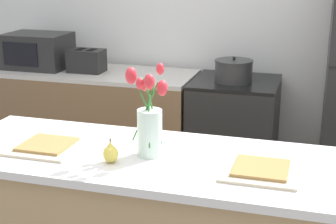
{
  "coord_description": "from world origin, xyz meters",
  "views": [
    {
      "loc": [
        0.65,
        -1.93,
        1.73
      ],
      "look_at": [
        0.0,
        0.25,
        1.04
      ],
      "focal_mm": 55.0,
      "sensor_mm": 36.0,
      "label": 1
    }
  ],
  "objects_px": {
    "pear_figurine": "(111,153)",
    "microwave": "(38,51)",
    "flower_vase": "(149,123)",
    "plate_setting_right": "(261,170)",
    "plate_setting_left": "(47,146)",
    "toaster": "(87,61)",
    "cooking_pot": "(234,71)",
    "stove_range": "(233,140)"
  },
  "relations": [
    {
      "from": "toaster",
      "to": "microwave",
      "type": "relative_size",
      "value": 0.58
    },
    {
      "from": "flower_vase",
      "to": "plate_setting_left",
      "type": "xyz_separation_m",
      "value": [
        -0.46,
        -0.04,
        -0.14
      ]
    },
    {
      "from": "cooking_pot",
      "to": "microwave",
      "type": "relative_size",
      "value": 0.56
    },
    {
      "from": "flower_vase",
      "to": "plate_setting_right",
      "type": "relative_size",
      "value": 1.31
    },
    {
      "from": "toaster",
      "to": "cooking_pot",
      "type": "xyz_separation_m",
      "value": [
        1.12,
        0.0,
        -0.01
      ]
    },
    {
      "from": "plate_setting_right",
      "to": "cooking_pot",
      "type": "bearing_deg",
      "value": 103.26
    },
    {
      "from": "flower_vase",
      "to": "plate_setting_right",
      "type": "bearing_deg",
      "value": -5.26
    },
    {
      "from": "stove_range",
      "to": "microwave",
      "type": "distance_m",
      "value": 1.67
    },
    {
      "from": "plate_setting_left",
      "to": "cooking_pot",
      "type": "xyz_separation_m",
      "value": [
        0.56,
        1.61,
        0.04
      ]
    },
    {
      "from": "pear_figurine",
      "to": "plate_setting_left",
      "type": "bearing_deg",
      "value": 167.41
    },
    {
      "from": "stove_range",
      "to": "toaster",
      "type": "distance_m",
      "value": 1.25
    },
    {
      "from": "plate_setting_left",
      "to": "cooking_pot",
      "type": "bearing_deg",
      "value": 70.98
    },
    {
      "from": "pear_figurine",
      "to": "plate_setting_right",
      "type": "height_order",
      "value": "pear_figurine"
    },
    {
      "from": "toaster",
      "to": "plate_setting_right",
      "type": "bearing_deg",
      "value": -47.04
    },
    {
      "from": "plate_setting_left",
      "to": "pear_figurine",
      "type": "bearing_deg",
      "value": -12.59
    },
    {
      "from": "pear_figurine",
      "to": "stove_range",
      "type": "bearing_deg",
      "value": 82.24
    },
    {
      "from": "plate_setting_right",
      "to": "microwave",
      "type": "xyz_separation_m",
      "value": [
        -1.93,
        1.65,
        0.1
      ]
    },
    {
      "from": "toaster",
      "to": "microwave",
      "type": "bearing_deg",
      "value": 175.28
    },
    {
      "from": "stove_range",
      "to": "toaster",
      "type": "xyz_separation_m",
      "value": [
        -1.13,
        -0.04,
        0.53
      ]
    },
    {
      "from": "plate_setting_right",
      "to": "cooking_pot",
      "type": "height_order",
      "value": "cooking_pot"
    },
    {
      "from": "flower_vase",
      "to": "cooking_pot",
      "type": "bearing_deg",
      "value": 86.51
    },
    {
      "from": "toaster",
      "to": "pear_figurine",
      "type": "bearing_deg",
      "value": -61.97
    },
    {
      "from": "plate_setting_right",
      "to": "toaster",
      "type": "height_order",
      "value": "toaster"
    },
    {
      "from": "plate_setting_right",
      "to": "flower_vase",
      "type": "bearing_deg",
      "value": 174.74
    },
    {
      "from": "pear_figurine",
      "to": "microwave",
      "type": "xyz_separation_m",
      "value": [
        -1.33,
        1.72,
        0.06
      ]
    },
    {
      "from": "toaster",
      "to": "cooking_pot",
      "type": "height_order",
      "value": "cooking_pot"
    },
    {
      "from": "plate_setting_right",
      "to": "toaster",
      "type": "xyz_separation_m",
      "value": [
        -1.5,
        1.61,
        0.05
      ]
    },
    {
      "from": "plate_setting_left",
      "to": "microwave",
      "type": "distance_m",
      "value": 1.93
    },
    {
      "from": "plate_setting_left",
      "to": "toaster",
      "type": "distance_m",
      "value": 1.71
    },
    {
      "from": "plate_setting_right",
      "to": "microwave",
      "type": "height_order",
      "value": "microwave"
    },
    {
      "from": "plate_setting_right",
      "to": "cooking_pot",
      "type": "relative_size",
      "value": 1.1
    },
    {
      "from": "pear_figurine",
      "to": "plate_setting_right",
      "type": "xyz_separation_m",
      "value": [
        0.6,
        0.07,
        -0.03
      ]
    },
    {
      "from": "stove_range",
      "to": "microwave",
      "type": "xyz_separation_m",
      "value": [
        -1.56,
        -0.0,
        0.58
      ]
    },
    {
      "from": "flower_vase",
      "to": "cooking_pot",
      "type": "distance_m",
      "value": 1.57
    },
    {
      "from": "microwave",
      "to": "toaster",
      "type": "bearing_deg",
      "value": -4.72
    },
    {
      "from": "pear_figurine",
      "to": "toaster",
      "type": "distance_m",
      "value": 1.91
    },
    {
      "from": "pear_figurine",
      "to": "toaster",
      "type": "relative_size",
      "value": 0.37
    },
    {
      "from": "stove_range",
      "to": "toaster",
      "type": "height_order",
      "value": "toaster"
    },
    {
      "from": "toaster",
      "to": "microwave",
      "type": "height_order",
      "value": "microwave"
    },
    {
      "from": "cooking_pot",
      "to": "stove_range",
      "type": "bearing_deg",
      "value": 70.87
    },
    {
      "from": "microwave",
      "to": "plate_setting_left",
      "type": "bearing_deg",
      "value": -58.85
    },
    {
      "from": "flower_vase",
      "to": "cooking_pot",
      "type": "relative_size",
      "value": 1.43
    }
  ]
}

